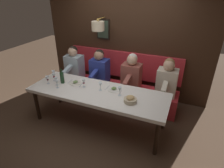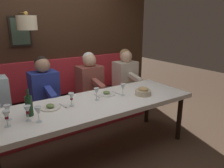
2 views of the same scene
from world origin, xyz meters
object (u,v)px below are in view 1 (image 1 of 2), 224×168
(wine_glass_0, at_px, (47,78))
(wine_glass_7, at_px, (57,82))
(wine_glass_2, at_px, (100,85))
(wine_glass_5, at_px, (84,82))
(bread_bowl, at_px, (130,100))
(diner_nearest, at_px, (167,79))
(wine_glass_6, at_px, (54,73))
(dining_table, at_px, (98,94))
(diner_middle, at_px, (99,68))
(diner_far, at_px, (74,63))
(wine_bottle, at_px, (62,78))
(wine_glass_3, at_px, (56,80))
(wine_glass_1, at_px, (54,76))
(wine_glass_4, at_px, (120,90))
(diner_near, at_px, (132,73))

(wine_glass_0, distance_m, wine_glass_7, 0.29)
(wine_glass_2, height_order, wine_glass_5, same)
(wine_glass_2, distance_m, bread_bowl, 0.66)
(diner_nearest, relative_size, bread_bowl, 3.60)
(wine_glass_6, bearing_deg, wine_glass_5, -98.15)
(dining_table, relative_size, diner_middle, 3.29)
(diner_far, distance_m, wine_bottle, 0.89)
(diner_far, bearing_deg, dining_table, -129.33)
(wine_glass_3, relative_size, wine_glass_5, 1.00)
(wine_glass_1, height_order, wine_glass_5, same)
(wine_glass_6, xyz_separation_m, wine_glass_7, (-0.33, -0.34, 0.00))
(diner_far, xyz_separation_m, wine_glass_0, (-0.99, -0.03, 0.04))
(dining_table, distance_m, wine_glass_2, 0.19)
(diner_far, height_order, wine_glass_4, diner_far)
(wine_glass_1, distance_m, wine_glass_4, 1.44)
(wine_glass_4, bearing_deg, dining_table, 92.90)
(wine_glass_5, bearing_deg, diner_near, -39.41)
(diner_near, height_order, diner_far, same)
(wine_glass_7, bearing_deg, wine_glass_5, -64.13)
(dining_table, height_order, wine_glass_1, wine_glass_1)
(dining_table, height_order, diner_middle, diner_middle)
(wine_glass_0, relative_size, wine_glass_4, 1.00)
(wine_glass_7, height_order, wine_bottle, wine_bottle)
(wine_glass_5, xyz_separation_m, bread_bowl, (-0.17, -0.98, -0.07))
(diner_far, relative_size, wine_bottle, 2.64)
(diner_nearest, relative_size, diner_near, 1.00)
(wine_glass_2, relative_size, wine_glass_7, 1.00)
(wine_glass_0, relative_size, wine_glass_6, 1.00)
(bread_bowl, bearing_deg, dining_table, 79.93)
(wine_glass_2, bearing_deg, wine_glass_0, 98.25)
(wine_bottle, bearing_deg, wine_glass_0, 120.01)
(dining_table, relative_size, diner_far, 3.29)
(diner_near, bearing_deg, bread_bowl, -163.44)
(diner_far, xyz_separation_m, wine_glass_6, (-0.72, 0.03, 0.04))
(wine_glass_6, bearing_deg, dining_table, -98.21)
(wine_glass_5, distance_m, wine_glass_7, 0.50)
(bread_bowl, bearing_deg, wine_glass_1, 84.35)
(wine_bottle, relative_size, bread_bowl, 1.36)
(wine_bottle, bearing_deg, diner_nearest, -66.27)
(wine_glass_6, bearing_deg, wine_glass_2, -95.35)
(wine_glass_2, relative_size, wine_glass_5, 1.00)
(wine_glass_1, relative_size, wine_glass_3, 1.00)
(diner_far, height_order, wine_glass_3, diner_far)
(wine_glass_7, bearing_deg, wine_glass_4, -80.75)
(diner_near, bearing_deg, diner_far, 90.00)
(wine_glass_3, bearing_deg, diner_middle, -25.10)
(diner_middle, distance_m, wine_glass_3, 1.07)
(diner_middle, distance_m, diner_far, 0.68)
(diner_nearest, height_order, wine_glass_3, diner_nearest)
(diner_far, height_order, wine_glass_0, diner_far)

